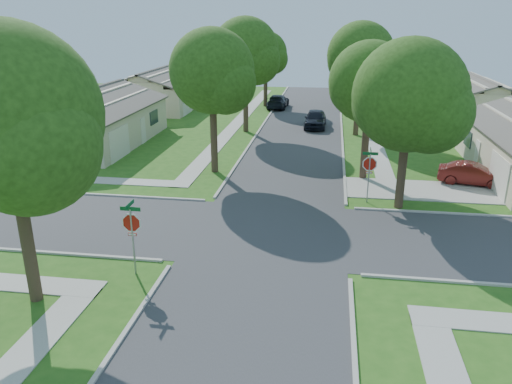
{
  "coord_description": "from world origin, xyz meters",
  "views": [
    {
      "loc": [
        2.52,
        -21.12,
        9.53
      ],
      "look_at": [
        -0.8,
        0.99,
        1.6
      ],
      "focal_mm": 35.0,
      "sensor_mm": 36.0,
      "label": 1
    }
  ],
  "objects": [
    {
      "name": "ground",
      "position": [
        0.0,
        0.0,
        0.0
      ],
      "size": [
        100.0,
        100.0,
        0.0
      ],
      "primitive_type": "plane",
      "color": "#295A18",
      "rests_on": "ground"
    },
    {
      "name": "road_ns",
      "position": [
        0.0,
        0.0,
        0.0
      ],
      "size": [
        7.0,
        100.0,
        0.02
      ],
      "primitive_type": "cube",
      "color": "#333335",
      "rests_on": "ground"
    },
    {
      "name": "sidewalk_ne",
      "position": [
        6.1,
        26.0,
        0.02
      ],
      "size": [
        1.2,
        40.0,
        0.04
      ],
      "primitive_type": "cube",
      "color": "#9E9B91",
      "rests_on": "ground"
    },
    {
      "name": "sidewalk_nw",
      "position": [
        -6.1,
        26.0,
        0.02
      ],
      "size": [
        1.2,
        40.0,
        0.04
      ],
      "primitive_type": "cube",
      "color": "#9E9B91",
      "rests_on": "ground"
    },
    {
      "name": "driveway",
      "position": [
        7.9,
        7.1,
        0.03
      ],
      "size": [
        8.8,
        3.6,
        0.05
      ],
      "primitive_type": "cube",
      "color": "#9E9B91",
      "rests_on": "ground"
    },
    {
      "name": "stop_sign_sw",
      "position": [
        -4.7,
        -4.7,
        2.03
      ],
      "size": [
        1.05,
        0.8,
        2.98
      ],
      "color": "gray",
      "rests_on": "ground"
    },
    {
      "name": "stop_sign_ne",
      "position": [
        4.7,
        4.7,
        2.03
      ],
      "size": [
        1.05,
        0.8,
        2.98
      ],
      "color": "gray",
      "rests_on": "ground"
    },
    {
      "name": "tree_e_near",
      "position": [
        4.75,
        9.01,
        5.64
      ],
      "size": [
        4.97,
        4.8,
        8.28
      ],
      "color": "#38281C",
      "rests_on": "ground"
    },
    {
      "name": "tree_e_mid",
      "position": [
        4.76,
        21.01,
        6.25
      ],
      "size": [
        5.59,
        5.4,
        9.21
      ],
      "color": "#38281C",
      "rests_on": "ground"
    },
    {
      "name": "tree_e_far",
      "position": [
        4.75,
        34.01,
        5.98
      ],
      "size": [
        5.17,
        5.0,
        8.72
      ],
      "color": "#38281C",
      "rests_on": "ground"
    },
    {
      "name": "tree_w_near",
      "position": [
        -4.64,
        9.01,
        6.12
      ],
      "size": [
        5.38,
        5.2,
        8.97
      ],
      "color": "#38281C",
      "rests_on": "ground"
    },
    {
      "name": "tree_w_mid",
      "position": [
        -4.64,
        21.01,
        6.49
      ],
      "size": [
        5.8,
        5.6,
        9.56
      ],
      "color": "#38281C",
      "rests_on": "ground"
    },
    {
      "name": "tree_w_far",
      "position": [
        -4.65,
        34.01,
        5.51
      ],
      "size": [
        4.76,
        4.6,
        8.04
      ],
      "color": "#38281C",
      "rests_on": "ground"
    },
    {
      "name": "tree_sw_corner",
      "position": [
        -7.44,
        -6.99,
        6.26
      ],
      "size": [
        6.21,
        6.0,
        9.55
      ],
      "color": "#38281C",
      "rests_on": "ground"
    },
    {
      "name": "tree_ne_corner",
      "position": [
        6.36,
        4.21,
        5.59
      ],
      "size": [
        5.8,
        5.6,
        8.66
      ],
      "color": "#38281C",
      "rests_on": "ground"
    },
    {
      "name": "house_ne_far",
      "position": [
        15.99,
        29.0,
        1.52
      ],
      "size": [
        8.42,
        13.6,
        4.23
      ],
      "color": "beige",
      "rests_on": "ground"
    },
    {
      "name": "house_nw_near",
      "position": [
        -15.99,
        15.0,
        1.52
      ],
      "size": [
        8.42,
        13.6,
        4.23
      ],
      "color": "beige",
      "rests_on": "ground"
    },
    {
      "name": "house_nw_far",
      "position": [
        -15.99,
        32.0,
        1.52
      ],
      "size": [
        8.42,
        13.6,
        4.23
      ],
      "color": "beige",
      "rests_on": "ground"
    },
    {
      "name": "car_driveway",
      "position": [
        11.06,
        8.7,
        0.64
      ],
      "size": [
        4.11,
        2.23,
        1.29
      ],
      "primitive_type": "imported",
      "rotation": [
        0.0,
        0.0,
        1.34
      ],
      "color": "#551411",
      "rests_on": "ground"
    },
    {
      "name": "car_curb_east",
      "position": [
        1.2,
        23.55,
        0.79
      ],
      "size": [
        1.93,
        4.64,
        1.57
      ],
      "primitive_type": "imported",
      "rotation": [
        0.0,
        0.0,
        -0.02
      ],
      "color": "black",
      "rests_on": "ground"
    },
    {
      "name": "car_curb_west",
      "position": [
        -3.2,
        33.01,
        0.72
      ],
      "size": [
        2.2,
        5.04,
        1.44
      ],
      "primitive_type": "imported",
      "rotation": [
        0.0,
        0.0,
        3.1
      ],
      "color": "black",
      "rests_on": "ground"
    }
  ]
}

